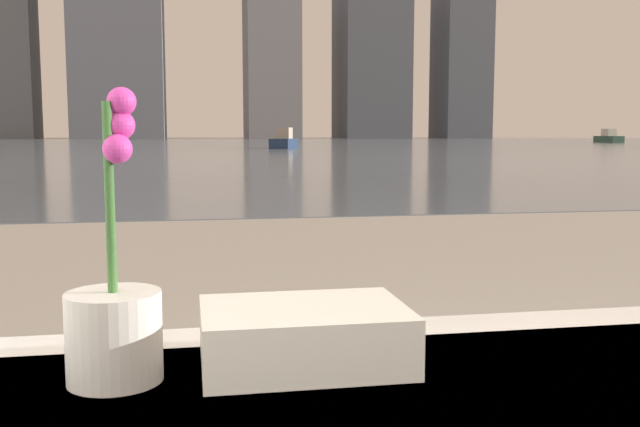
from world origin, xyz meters
name	(u,v)px	position (x,y,z in m)	size (l,w,h in m)	color
potted_orchid	(115,318)	(-0.48, 0.75, 0.63)	(0.12, 0.12, 0.37)	silver
towel_stack	(304,335)	(-0.24, 0.77, 0.59)	(0.28, 0.20, 0.08)	silver
harbor_water	(194,143)	(0.00, 62.00, 0.01)	(180.00, 110.00, 0.01)	slate
harbor_boat_0	(284,141)	(4.96, 40.35, 0.42)	(2.05, 3.32, 1.18)	navy
harbor_boat_2	(609,138)	(38.14, 60.61, 0.46)	(1.29, 3.44, 1.27)	#335647
skyline_tower_1	(5,26)	(-27.73, 118.00, 17.18)	(8.50, 7.60, 34.37)	slate
skyline_tower_4	(371,62)	(29.97, 118.00, 12.74)	(10.83, 12.98, 25.48)	#4C515B
skyline_tower_5	(461,49)	(45.97, 118.00, 15.28)	(7.95, 9.79, 30.56)	#4C515B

